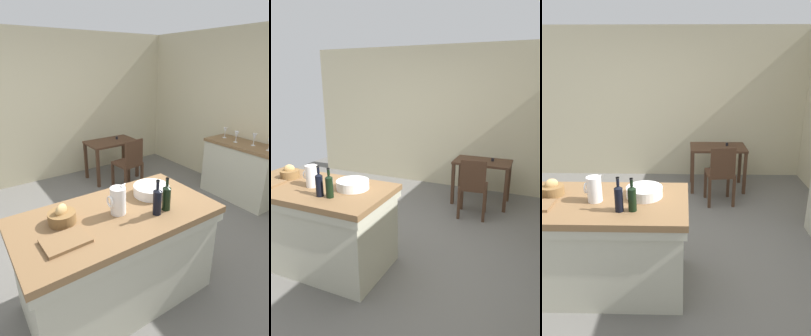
% 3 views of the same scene
% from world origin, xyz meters
% --- Properties ---
extents(ground_plane, '(6.76, 6.76, 0.00)m').
position_xyz_m(ground_plane, '(0.00, 0.00, 0.00)').
color(ground_plane, '#66635E').
extents(wall_back, '(5.32, 0.12, 2.60)m').
position_xyz_m(wall_back, '(0.00, 2.60, 1.30)').
color(wall_back, beige).
rests_on(wall_back, ground).
extents(island_table, '(1.69, 0.89, 0.90)m').
position_xyz_m(island_table, '(-0.37, -0.57, 0.49)').
color(island_table, brown).
rests_on(island_table, ground).
extents(writing_desk, '(0.90, 0.56, 0.77)m').
position_xyz_m(writing_desk, '(0.98, 1.91, 0.61)').
color(writing_desk, '#472D1E').
rests_on(writing_desk, ground).
extents(wooden_chair, '(0.44, 0.44, 0.91)m').
position_xyz_m(wooden_chair, '(0.97, 1.28, 0.50)').
color(wooden_chair, '#472D1E').
rests_on(wooden_chair, ground).
extents(pitcher, '(0.17, 0.13, 0.27)m').
position_xyz_m(pitcher, '(-0.37, -0.58, 1.02)').
color(pitcher, white).
rests_on(pitcher, island_table).
extents(wash_bowl, '(0.34, 0.34, 0.09)m').
position_xyz_m(wash_bowl, '(0.07, -0.47, 0.95)').
color(wash_bowl, white).
rests_on(wash_bowl, island_table).
extents(bread_basket, '(0.22, 0.22, 0.16)m').
position_xyz_m(bread_basket, '(-0.80, -0.46, 0.96)').
color(bread_basket, brown).
rests_on(bread_basket, island_table).
extents(wine_bottle_dark, '(0.07, 0.07, 0.29)m').
position_xyz_m(wine_bottle_dark, '(-0.00, -0.76, 1.02)').
color(wine_bottle_dark, black).
rests_on(wine_bottle_dark, island_table).
extents(wine_bottle_amber, '(0.07, 0.07, 0.31)m').
position_xyz_m(wine_bottle_amber, '(-0.11, -0.78, 1.03)').
color(wine_bottle_amber, black).
rests_on(wine_bottle_amber, island_table).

